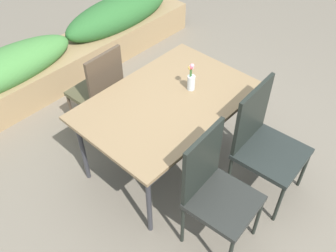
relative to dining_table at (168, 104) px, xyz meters
The scene contains 7 objects.
ground_plane 0.69m from the dining_table, 61.28° to the right, with size 12.00×12.00×0.00m, color #756B5B.
dining_table is the anchor object (origin of this frame).
chair_near_right 0.81m from the dining_table, 66.65° to the right, with size 0.52×0.52×0.99m.
chair_far_side 0.78m from the dining_table, 99.32° to the left, with size 0.43×0.43×0.94m.
chair_near_left 0.82m from the dining_table, 113.86° to the right, with size 0.47×0.47×1.01m.
flower_vase 0.28m from the dining_table, 10.69° to the right, with size 0.06×0.06×0.25m.
planter_box 1.83m from the dining_table, 81.42° to the left, with size 3.46×0.56×0.68m.
Camera 1 is at (-1.74, -1.45, 2.65)m, focal length 39.65 mm.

